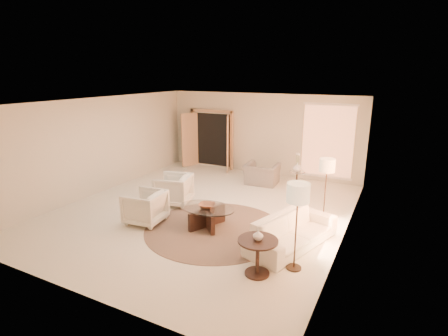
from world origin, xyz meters
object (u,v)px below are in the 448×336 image
at_px(end_table, 258,251).
at_px(end_vase, 258,235).
at_px(floor_lamp_far, 298,197).
at_px(bowl, 207,206).
at_px(sofa, 292,231).
at_px(side_vase, 297,167).
at_px(armchair_left, 173,188).
at_px(coffee_table, 207,215).
at_px(armchair_right, 145,206).
at_px(accent_chair, 262,170).
at_px(floor_lamp_near, 327,168).
at_px(side_table, 297,178).

height_order(end_table, end_vase, end_vase).
height_order(floor_lamp_far, bowl, floor_lamp_far).
relative_size(sofa, side_vase, 8.07).
relative_size(armchair_left, side_vase, 3.30).
xyz_separation_m(coffee_table, end_table, (1.78, -1.31, 0.16)).
relative_size(armchair_right, side_vase, 3.13).
height_order(armchair_right, bowl, armchair_right).
height_order(armchair_left, end_table, armchair_left).
xyz_separation_m(armchair_right, end_table, (3.21, -0.86, 0.03)).
bearing_deg(accent_chair, armchair_right, 67.46).
bearing_deg(armchair_right, side_vase, 143.47).
relative_size(floor_lamp_near, end_vase, 8.06).
distance_m(accent_chair, end_table, 5.26).
height_order(sofa, coffee_table, sofa).
distance_m(end_table, side_table, 5.09).
bearing_deg(end_table, floor_lamp_far, 42.18).
height_order(coffee_table, side_vase, side_vase).
bearing_deg(bowl, side_vase, 74.11).
relative_size(accent_chair, floor_lamp_far, 0.63).
xyz_separation_m(accent_chair, floor_lamp_near, (2.36, -1.91, 0.84)).
relative_size(end_table, side_vase, 2.60).
xyz_separation_m(accent_chair, bowl, (0.06, -3.62, 0.08)).
xyz_separation_m(armchair_left, floor_lamp_near, (3.86, 0.84, 0.84)).
distance_m(armchair_right, floor_lamp_near, 4.41).
bearing_deg(side_vase, floor_lamp_far, -74.69).
relative_size(end_table, floor_lamp_near, 0.47).
bearing_deg(side_table, sofa, -75.56).
height_order(armchair_right, end_table, armchair_right).
height_order(accent_chair, side_vase, accent_chair).
distance_m(floor_lamp_near, end_vase, 3.11).
relative_size(side_table, end_vase, 2.87).
xyz_separation_m(armchair_right, side_vase, (2.50, 4.18, 0.25)).
height_order(armchair_left, side_table, armchair_left).
bearing_deg(armchair_left, sofa, 61.86).
relative_size(armchair_right, accent_chair, 0.83).
distance_m(sofa, side_table, 3.83).
distance_m(sofa, accent_chair, 4.16).
bearing_deg(end_vase, coffee_table, 143.58).
relative_size(floor_lamp_far, bowl, 4.35).
height_order(accent_chair, bowl, accent_chair).
bearing_deg(end_vase, floor_lamp_near, 80.02).
bearing_deg(sofa, side_vase, 32.00).
distance_m(end_vase, side_vase, 5.09).
bearing_deg(floor_lamp_near, side_vase, 121.70).
distance_m(armchair_right, side_table, 4.87).
relative_size(armchair_left, floor_lamp_far, 0.55).
relative_size(floor_lamp_near, side_vase, 5.54).
relative_size(sofa, armchair_right, 2.58).
relative_size(floor_lamp_far, end_vase, 8.70).
distance_m(armchair_right, coffee_table, 1.51).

